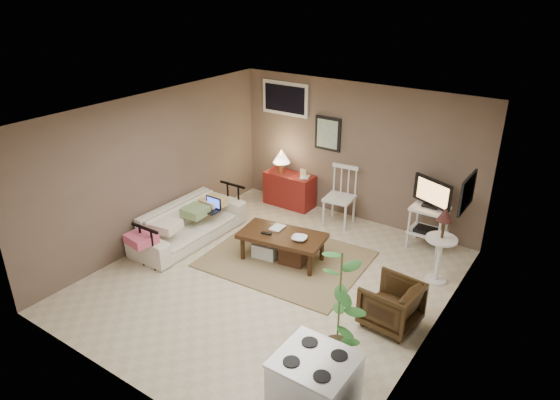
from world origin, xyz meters
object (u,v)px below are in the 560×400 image
Objects in this scene: sofa at (189,218)px; side_table at (442,237)px; potted_plant at (339,308)px; spindle_chair at (340,198)px; red_console at (289,186)px; coffee_table at (282,245)px; armchair at (391,302)px; stove at (314,397)px; tv_stand at (429,212)px.

side_table reaches higher than sofa.
spindle_chair is at bearing 117.86° from potted_plant.
red_console is at bearing -16.07° from sofa.
coffee_table is 1.18× the size of side_table.
armchair is (2.99, -2.25, -0.05)m from red_console.
potted_plant is (3.39, -1.22, 0.39)m from sofa.
coffee_table is 2.03m from red_console.
sofa is 2.23× the size of stove.
sofa is 1.87× the size of red_console.
tv_stand is 3.16m from potted_plant.
red_console is 4.32m from potted_plant.
sofa is 3.59m from armchair.
stove is at bearing -64.79° from spindle_chair.
coffee_table is at bearing -99.16° from armchair.
armchair is at bearing -97.11° from side_table.
red_console is at bearing 162.96° from side_table.
spindle_chair is at bearing 115.21° from stove.
side_table is at bearing -22.06° from spindle_chair.
potted_plant is (-0.19, -1.02, 0.46)m from armchair.
potted_plant reaches higher than spindle_chair.
red_console is at bearing 177.56° from tv_stand.
side_table is at bearing 20.14° from coffee_table.
coffee_table is 2.36m from tv_stand.
coffee_table is 2.39m from potted_plant.
armchair is 1.93m from stove.
spindle_chair reaches higher than sofa.
side_table reaches higher than stove.
armchair is 0.44× the size of potted_plant.
armchair is at bearing 91.51° from stove.
coffee_table is 2.03m from armchair.
stove is (1.89, -4.01, -0.03)m from spindle_chair.
potted_plant is at bearing -98.76° from side_table.
side_table is 1.35m from armchair.
red_console is 0.73× the size of potted_plant.
stove is at bearing 6.63° from armchair.
armchair is at bearing -14.28° from coffee_table.
coffee_table is at bearing 139.29° from potted_plant.
spindle_chair is at bearing 85.51° from coffee_table.
sofa is at bearing -169.50° from coffee_table.
side_table reaches higher than armchair.
sofa is at bearing 160.16° from potted_plant.
spindle_chair reaches higher than coffee_table.
armchair is at bearing -93.20° from sofa.
spindle_chair is at bearing -42.70° from sofa.
coffee_table is 1.25× the size of red_console.
coffee_table is 1.61m from spindle_chair.
red_console reaches higher than coffee_table.
coffee_table is 1.65m from sofa.
potted_plant is at bearing 105.20° from stove.
armchair is (3.58, -0.20, -0.07)m from sofa.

